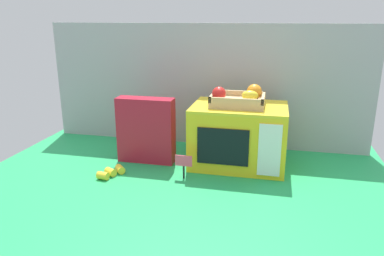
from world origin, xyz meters
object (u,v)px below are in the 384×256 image
object	(u,v)px
price_sign	(184,163)
cookie_set_box	(146,130)
loose_toy_banana	(111,172)
toy_microwave	(239,135)
food_groups_crate	(239,99)

from	to	relation	value
price_sign	cookie_set_box	bearing A→B (deg)	144.00
cookie_set_box	loose_toy_banana	world-z (taller)	cookie_set_box
toy_microwave	cookie_set_box	bearing A→B (deg)	-172.51
toy_microwave	loose_toy_banana	world-z (taller)	toy_microwave
toy_microwave	loose_toy_banana	bearing A→B (deg)	-153.43
cookie_set_box	loose_toy_banana	bearing A→B (deg)	-114.49
loose_toy_banana	food_groups_crate	bearing A→B (deg)	26.59
toy_microwave	food_groups_crate	size ratio (longest dim) A/B	1.80
food_groups_crate	price_sign	world-z (taller)	food_groups_crate
toy_microwave	cookie_set_box	distance (m)	0.41
cookie_set_box	toy_microwave	bearing A→B (deg)	7.49
cookie_set_box	loose_toy_banana	size ratio (longest dim) A/B	2.38
food_groups_crate	price_sign	bearing A→B (deg)	-133.50
food_groups_crate	loose_toy_banana	xyz separation A→B (m)	(-0.49, -0.25, -0.28)
loose_toy_banana	toy_microwave	bearing A→B (deg)	26.57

